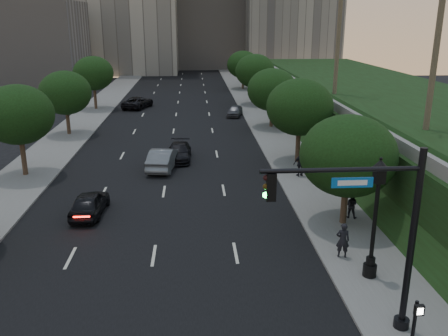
{
  "coord_description": "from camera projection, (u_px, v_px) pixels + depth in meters",
  "views": [
    {
      "loc": [
        2.05,
        -15.9,
        10.99
      ],
      "look_at": [
        3.6,
        7.6,
        3.6
      ],
      "focal_mm": 38.0,
      "sensor_mm": 36.0,
      "label": 1
    }
  ],
  "objects": [
    {
      "name": "ground",
      "position": [
        144.0,
        317.0,
        18.3
      ],
      "size": [
        160.0,
        160.0,
        0.0
      ],
      "primitive_type": "plane",
      "color": "black",
      "rests_on": "ground"
    },
    {
      "name": "street_lamp",
      "position": [
        374.0,
        224.0,
        20.24
      ],
      "size": [
        0.64,
        0.64,
        5.62
      ],
      "color": "black",
      "rests_on": "ground"
    },
    {
      "name": "sedan_far_right",
      "position": [
        235.0,
        111.0,
        56.22
      ],
      "size": [
        2.42,
        4.09,
        1.31
      ],
      "primitive_type": "imported",
      "rotation": [
        0.0,
        0.0,
        -0.24
      ],
      "color": "#4D4E54",
      "rests_on": "ground"
    },
    {
      "name": "pedestrian_b",
      "position": [
        351.0,
        205.0,
        26.93
      ],
      "size": [
        0.92,
        0.83,
        1.53
      ],
      "primitive_type": "imported",
      "rotation": [
        0.0,
        0.0,
        2.73
      ],
      "color": "black",
      "rests_on": "sidewalk_right"
    },
    {
      "name": "sidewalk_right",
      "position": [
        275.0,
        134.0,
        47.49
      ],
      "size": [
        4.5,
        140.0,
        0.15
      ],
      "primitive_type": "cube",
      "color": "slate",
      "rests_on": "ground"
    },
    {
      "name": "sedan_far_left",
      "position": [
        138.0,
        102.0,
        61.33
      ],
      "size": [
        4.13,
        5.92,
        1.5
      ],
      "primitive_type": "imported",
      "rotation": [
        0.0,
        0.0,
        2.81
      ],
      "color": "black",
      "rests_on": "ground"
    },
    {
      "name": "tree_right_e",
      "position": [
        243.0,
        65.0,
        76.77
      ],
      "size": [
        5.2,
        5.2,
        6.24
      ],
      "color": "#38281C",
      "rests_on": "ground"
    },
    {
      "name": "sedan_mid_left",
      "position": [
        163.0,
        159.0,
        36.3
      ],
      "size": [
        2.42,
        5.14,
        1.63
      ],
      "primitive_type": "imported",
      "rotation": [
        0.0,
        0.0,
        3.0
      ],
      "color": "slate",
      "rests_on": "ground"
    },
    {
      "name": "road_surface",
      "position": [
        173.0,
        136.0,
        46.86
      ],
      "size": [
        16.0,
        140.0,
        0.02
      ],
      "primitive_type": "cube",
      "color": "black",
      "rests_on": "ground"
    },
    {
      "name": "tree_left_b",
      "position": [
        18.0,
        115.0,
        33.42
      ],
      "size": [
        5.0,
        5.0,
        6.71
      ],
      "color": "#38281C",
      "rests_on": "ground"
    },
    {
      "name": "pedestrian_a",
      "position": [
        343.0,
        240.0,
        22.42
      ],
      "size": [
        0.69,
        0.52,
        1.73
      ],
      "primitive_type": "imported",
      "rotation": [
        0.0,
        0.0,
        2.97
      ],
      "color": "black",
      "rests_on": "sidewalk_right"
    },
    {
      "name": "tree_right_c",
      "position": [
        272.0,
        90.0,
        49.16
      ],
      "size": [
        5.2,
        5.2,
        6.24
      ],
      "color": "#38281C",
      "rests_on": "ground"
    },
    {
      "name": "tree_left_d",
      "position": [
        93.0,
        73.0,
        59.12
      ],
      "size": [
        5.0,
        5.0,
        6.71
      ],
      "color": "#38281C",
      "rests_on": "ground"
    },
    {
      "name": "tree_right_d",
      "position": [
        255.0,
        71.0,
        62.34
      ],
      "size": [
        5.2,
        5.2,
        6.74
      ],
      "color": "#38281C",
      "rests_on": "ground"
    },
    {
      "name": "office_block_filler",
      "position": [
        28.0,
        44.0,
        81.21
      ],
      "size": [
        18.0,
        16.0,
        14.0
      ],
      "primitive_type": "cube",
      "color": "gray",
      "rests_on": "ground"
    },
    {
      "name": "parapet_wall",
      "position": [
        315.0,
        94.0,
        44.51
      ],
      "size": [
        0.35,
        90.0,
        0.7
      ],
      "primitive_type": "cube",
      "color": "slate",
      "rests_on": "embankment"
    },
    {
      "name": "embankment",
      "position": [
        400.0,
        117.0,
        45.75
      ],
      "size": [
        18.0,
        90.0,
        4.0
      ],
      "primitive_type": "cube",
      "color": "black",
      "rests_on": "ground"
    },
    {
      "name": "tree_right_b",
      "position": [
        300.0,
        107.0,
        36.64
      ],
      "size": [
        5.2,
        5.2,
        6.74
      ],
      "color": "#38281C",
      "rests_on": "ground"
    },
    {
      "name": "sedan_near_left",
      "position": [
        89.0,
        203.0,
        27.75
      ],
      "size": [
        1.89,
        4.28,
        1.43
      ],
      "primitive_type": "imported",
      "rotation": [
        0.0,
        0.0,
        3.09
      ],
      "color": "black",
      "rests_on": "ground"
    },
    {
      "name": "office_block_mid",
      "position": [
        208.0,
        11.0,
        111.89
      ],
      "size": [
        22.0,
        18.0,
        26.0
      ],
      "primitive_type": "cube",
      "color": "gray",
      "rests_on": "ground"
    },
    {
      "name": "traffic_signal_mast",
      "position": [
        381.0,
        241.0,
        16.37
      ],
      "size": [
        5.68,
        0.56,
        7.0
      ],
      "color": "black",
      "rests_on": "ground"
    },
    {
      "name": "pedestrian_c",
      "position": [
        301.0,
        163.0,
        34.09
      ],
      "size": [
        1.18,
        0.68,
        1.89
      ],
      "primitive_type": "imported",
      "rotation": [
        0.0,
        0.0,
        3.35
      ],
      "color": "black",
      "rests_on": "sidewalk_right"
    },
    {
      "name": "sidewalk_left",
      "position": [
        67.0,
        137.0,
        46.19
      ],
      "size": [
        4.5,
        140.0,
        0.15
      ],
      "primitive_type": "cube",
      "color": "slate",
      "rests_on": "ground"
    },
    {
      "name": "pedestrian_signal",
      "position": [
        415.0,
        328.0,
        15.17
      ],
      "size": [
        0.3,
        0.33,
        2.5
      ],
      "color": "black",
      "rests_on": "ground"
    },
    {
      "name": "sedan_near_right",
      "position": [
        179.0,
        152.0,
        38.63
      ],
      "size": [
        2.01,
        4.65,
        1.33
      ],
      "primitive_type": "imported",
      "rotation": [
        0.0,
        0.0,
        -0.03
      ],
      "color": "black",
      "rests_on": "ground"
    },
    {
      "name": "tree_right_a",
      "position": [
        348.0,
        156.0,
        25.36
      ],
      "size": [
        5.2,
        5.2,
        6.24
      ],
      "color": "#38281C",
      "rests_on": "ground"
    },
    {
      "name": "tree_left_c",
      "position": [
        65.0,
        93.0,
        45.91
      ],
      "size": [
        5.0,
        5.0,
        6.34
      ],
      "color": "#38281C",
      "rests_on": "ground"
    }
  ]
}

